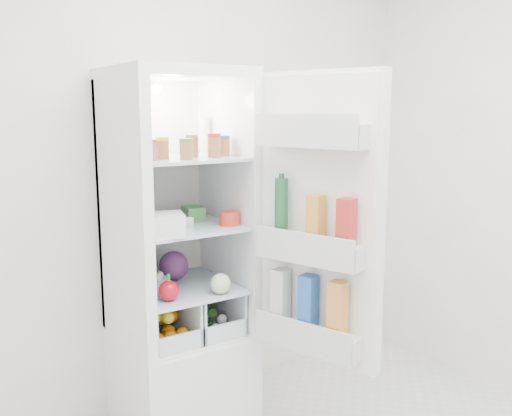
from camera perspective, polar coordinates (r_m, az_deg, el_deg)
room_walls at (r=1.89m, az=14.13°, el=9.02°), size 3.02×3.02×2.61m
refrigerator at (r=2.94m, az=-7.99°, el=-8.96°), size 0.60×0.60×1.80m
shelf_low at (r=2.87m, az=-7.48°, el=-7.89°), size 0.49×0.53×0.01m
shelf_mid at (r=2.79m, az=-7.62°, el=-1.80°), size 0.49×0.53×0.02m
shelf_top at (r=2.74m, az=-7.78°, el=4.97°), size 0.49×0.53×0.02m
crisper_left at (r=2.86m, az=-9.66°, el=-10.74°), size 0.23×0.46×0.22m
crisper_right at (r=2.96m, az=-5.27°, el=-9.91°), size 0.23×0.46×0.22m
condiment_jars at (r=2.65m, az=-7.46°, el=5.90°), size 0.46×0.32×0.08m
squeeze_bottle at (r=2.94m, az=-5.12°, el=7.27°), size 0.07×0.07×0.18m
tub_white at (r=2.54m, az=-9.03°, el=-1.65°), size 0.20×0.20×0.10m
tin_red at (r=2.75m, az=-2.68°, el=-1.04°), size 0.10×0.10×0.07m
foil_tray at (r=2.81m, az=-8.03°, el=-1.16°), size 0.19×0.16×0.04m
tub_green at (r=2.88m, az=-6.30°, el=-0.54°), size 0.11×0.14×0.07m
red_cabbage at (r=2.95m, az=-8.24°, el=-5.71°), size 0.15×0.15×0.15m
bell_pepper at (r=2.65m, az=-8.72°, el=-8.17°), size 0.10×0.10×0.10m
mushroom_bowl at (r=2.76m, az=-10.28°, el=-7.72°), size 0.20×0.20×0.07m
salad_bag at (r=2.72m, az=-3.57°, el=-7.57°), size 0.10×0.10×0.10m
citrus_pile at (r=2.85m, az=-9.41°, el=-11.42°), size 0.20×0.31×0.16m
veg_pile at (r=2.98m, az=-5.15°, el=-10.76°), size 0.16×0.30×0.10m
fridge_door at (r=2.53m, az=6.12°, el=-2.01°), size 0.33×0.59×1.30m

